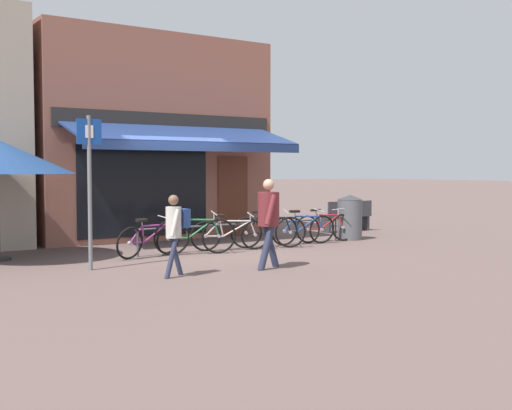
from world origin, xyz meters
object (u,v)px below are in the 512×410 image
Objects in this scene: litter_bin at (350,217)px; parking_sign at (90,177)px; park_bench at (347,215)px; bicycle_blue at (303,229)px; bicycle_red at (325,227)px; pedestrian_adult at (269,214)px; pedestrian_child at (175,225)px; bicycle_silver at (230,234)px; bicycle_black at (268,231)px; bicycle_purple at (150,239)px; bicycle_green at (195,236)px.

litter_bin is 7.26m from parking_sign.
bicycle_blue is at bearing -148.43° from park_bench.
bicycle_red is at bearing 19.06° from bicycle_blue.
parking_sign is (-2.71, 1.57, 0.67)m from pedestrian_adult.
pedestrian_child reaches higher than bicycle_blue.
pedestrian_adult is 1.42× the size of litter_bin.
bicycle_red is at bearing 10.03° from parking_sign.
litter_bin is at bearing 10.57° from bicycle_red.
bicycle_black reaches higher than bicycle_silver.
pedestrian_adult is 1.01× the size of park_bench.
bicycle_blue is 0.80m from bicycle_red.
bicycle_black is at bearing 10.97° from parking_sign.
bicycle_purple is 4.67m from bicycle_red.
bicycle_silver is at bearing -102.67° from pedestrian_adult.
bicycle_silver is at bearing 15.50° from parking_sign.
bicycle_green reaches higher than bicycle_red.
bicycle_red is 0.88m from litter_bin.
parking_sign reaches higher than bicycle_green.
bicycle_green is 1.05× the size of pedestrian_adult.
bicycle_green is 6.25m from park_bench.
pedestrian_child is at bearing -157.04° from litter_bin.
bicycle_silver is at bearing -18.65° from bicycle_purple.
bicycle_red is at bearing -142.40° from park_bench.
pedestrian_child is (-1.77, 0.13, -0.11)m from pedestrian_adult.
parking_sign reaches higher than bicycle_silver.
bicycle_silver is 3.50m from pedestrian_child.
bicycle_blue is 1.05× the size of park_bench.
bicycle_green is 2.89m from parking_sign.
bicycle_blue is 5.13m from pedestrian_child.
bicycle_red is 0.63× the size of parking_sign.
bicycle_purple is 5.52m from litter_bin.
pedestrian_child is 1.20× the size of litter_bin.
pedestrian_child is (-5.30, -2.54, 0.49)m from bicycle_red.
bicycle_silver is at bearing -171.09° from bicycle_red.
pedestrian_adult reaches higher than park_bench.
pedestrian_adult is (-3.53, -2.67, 0.60)m from bicycle_red.
pedestrian_child reaches higher than bicycle_green.
bicycle_black is 1.41× the size of litter_bin.
bicycle_purple is at bearing -112.65° from pedestrian_child.
bicycle_purple is at bearing -162.85° from bicycle_silver.
bicycle_black is at bearing -173.15° from litter_bin.
bicycle_black is 4.62m from parking_sign.
bicycle_black is 0.94× the size of bicycle_red.
litter_bin is (0.85, 0.07, 0.21)m from bicycle_red.
litter_bin is (1.64, 0.21, 0.20)m from bicycle_blue.
park_bench is (1.34, 1.60, -0.10)m from litter_bin.
bicycle_red is 1.06× the size of park_bench.
pedestrian_adult reaches higher than bicycle_green.
bicycle_purple is at bearing -178.22° from litter_bin.
bicycle_blue is at bearing 31.84° from bicycle_black.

